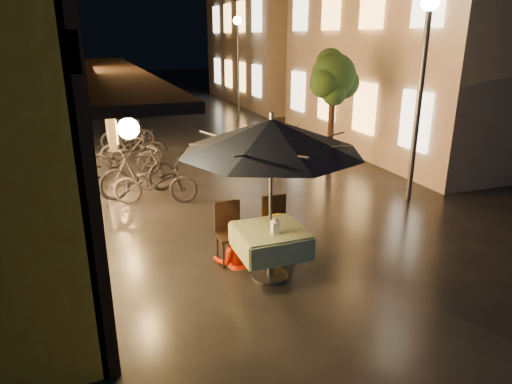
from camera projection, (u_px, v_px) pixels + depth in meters
name	position (u px, v px, depth m)	size (l,w,h in m)	color
ground	(332.00, 262.00, 7.29)	(90.00, 90.00, 0.00)	black
east_building_near	(446.00, 37.00, 14.40)	(7.30, 9.30, 6.80)	#BFA792
east_building_far	(294.00, 32.00, 24.53)	(7.30, 10.30, 7.30)	#BFA792
street_tree	(334.00, 79.00, 11.30)	(1.43, 1.20, 3.15)	black
streetlamp_near	(423.00, 63.00, 9.10)	(0.36, 0.36, 4.23)	#59595E
streetlamp_far	(238.00, 48.00, 19.75)	(0.36, 0.36, 4.23)	#59595E
cafe_table	(270.00, 241.00, 6.67)	(0.99, 0.99, 0.78)	#59595E
patio_umbrella	(271.00, 136.00, 6.16)	(2.58, 2.58, 2.46)	#59595E
cafe_chair_left	(229.00, 229.00, 7.21)	(0.42, 0.42, 0.97)	black
cafe_chair_right	(276.00, 222.00, 7.47)	(0.42, 0.42, 0.97)	black
table_lantern	(275.00, 225.00, 6.39)	(0.16, 0.16, 0.25)	white
person_orange	(234.00, 222.00, 7.03)	(0.69, 0.54, 1.42)	red
person_yellow	(279.00, 215.00, 7.26)	(0.93, 0.53, 1.44)	#FFCF00
bicycle_0	(155.00, 182.00, 9.72)	(0.62, 1.79, 0.94)	black
bicycle_1	(138.00, 172.00, 10.17)	(0.52, 1.84, 1.11)	black
bicycle_2	(124.00, 158.00, 11.61)	(0.65, 1.87, 0.98)	black
bicycle_3	(131.00, 150.00, 12.31)	(0.48, 1.72, 1.03)	black
bicycle_4	(137.00, 146.00, 13.13)	(0.56, 1.62, 0.85)	black
bicycle_5	(127.00, 135.00, 14.24)	(0.47, 1.66, 1.00)	black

